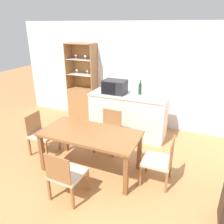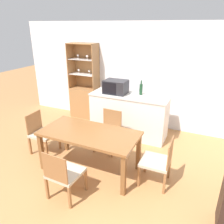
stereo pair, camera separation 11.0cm
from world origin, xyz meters
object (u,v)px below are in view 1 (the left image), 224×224
display_cabinet (83,97)px  dining_chair_side_left_far (42,134)px  wine_bottle (140,89)px  dining_chair_head_near (66,174)px  microwave (115,87)px  dining_chair_head_far (109,131)px  dining_chair_side_right_far (160,160)px  dining_table (90,137)px

display_cabinet → dining_chair_side_left_far: (0.16, -1.96, -0.16)m
dining_chair_side_left_far → wine_bottle: (1.57, 1.56, 0.70)m
dining_chair_head_near → display_cabinet: bearing=117.5°
display_cabinet → wine_bottle: size_ratio=6.14×
microwave → wine_bottle: (0.56, 0.13, -0.02)m
dining_chair_head_far → dining_chair_side_left_far: bearing=30.5°
display_cabinet → microwave: display_cabinet is taller
dining_chair_side_right_far → dining_chair_side_left_far: bearing=89.2°
wine_bottle → dining_chair_side_right_far: bearing=-62.3°
dining_table → dining_chair_head_far: dining_chair_head_far is taller
display_cabinet → dining_chair_side_right_far: bearing=-37.5°
dining_chair_side_right_far → dining_chair_head_far: 1.35m
dining_table → microwave: (-0.19, 1.55, 0.48)m
dining_chair_side_left_far → dining_chair_head_far: 1.36m
wine_bottle → dining_chair_head_near: bearing=-98.7°
dining_table → dining_chair_head_far: bearing=89.9°
dining_table → dining_chair_side_right_far: 1.22m
dining_table → microwave: bearing=96.9°
microwave → wine_bottle: size_ratio=1.57×
display_cabinet → microwave: 1.40m
display_cabinet → dining_chair_head_far: bearing=-44.2°
microwave → wine_bottle: bearing=13.3°
dining_table → dining_chair_head_near: dining_chair_head_near is taller
display_cabinet → dining_table: display_cabinet is taller
display_cabinet → dining_chair_head_near: display_cabinet is taller
dining_table → dining_chair_side_right_far: size_ratio=2.05×
dining_chair_side_right_far → dining_chair_side_left_far: (-2.39, -0.00, 0.00)m
dining_chair_head_near → dining_chair_side_left_far: size_ratio=1.00×
dining_chair_side_right_far → dining_chair_head_near: bearing=126.0°
dining_chair_head_near → dining_chair_side_left_far: 1.49m
dining_chair_head_near → wine_bottle: bearing=83.4°
dining_chair_head_near → dining_chair_side_right_far: same height
dining_chair_side_left_far → wine_bottle: 2.32m
display_cabinet → dining_table: (1.35, -2.08, 0.08)m
display_cabinet → dining_chair_side_left_far: size_ratio=2.45×
dining_chair_side_right_far → wine_bottle: wine_bottle is taller
microwave → dining_chair_side_right_far: bearing=-45.9°
dining_chair_side_left_far → microwave: (1.00, 1.42, 0.72)m
display_cabinet → microwave: size_ratio=3.91×
dining_chair_side_right_far → display_cabinet: bearing=51.7°
dining_chair_head_far → dining_table: bearing=92.2°
microwave → dining_chair_head_far: bearing=-76.4°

